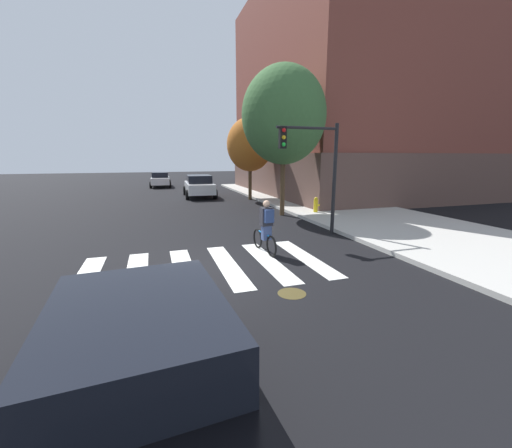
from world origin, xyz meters
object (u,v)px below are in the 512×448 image
object	(u,v)px
traffic_light_near	(316,160)
street_tree_mid	(250,145)
street_tree_near	(284,116)
sedan_mid	(199,186)
cyclist	(266,227)
manhole_cover	(292,293)
fire_hydrant	(316,205)
sedan_near	(143,367)
sedan_far	(160,179)

from	to	relation	value
traffic_light_near	street_tree_mid	size ratio (longest dim) A/B	0.74
street_tree_near	street_tree_mid	xyz separation A→B (m)	(0.21, 6.46, -1.16)
sedan_mid	cyclist	world-z (taller)	cyclist
sedan_mid	traffic_light_near	world-z (taller)	traffic_light_near
manhole_cover	cyclist	size ratio (longest dim) A/B	0.37
fire_hydrant	street_tree_mid	bearing A→B (deg)	102.24
sedan_near	sedan_far	xyz separation A→B (m)	(0.93, 30.71, -0.05)
sedan_mid	traffic_light_near	bearing A→B (deg)	-79.86
sedan_near	street_tree_mid	xyz separation A→B (m)	(6.76, 18.43, 3.00)
manhole_cover	sedan_mid	world-z (taller)	sedan_mid
sedan_far	traffic_light_near	distance (m)	23.86
manhole_cover	cyclist	bearing A→B (deg)	81.32
sedan_far	street_tree_mid	distance (m)	13.93
sedan_far	fire_hydrant	distance (m)	20.55
cyclist	street_tree_near	size ratio (longest dim) A/B	0.23
sedan_near	cyclist	xyz separation A→B (m)	(3.47, 5.88, 0.02)
traffic_light_near	manhole_cover	bearing A→B (deg)	-122.64
fire_hydrant	street_tree_mid	world-z (taller)	street_tree_mid
manhole_cover	sedan_far	size ratio (longest dim) A/B	0.15
street_tree_near	manhole_cover	bearing A→B (deg)	-111.19
sedan_far	street_tree_mid	size ratio (longest dim) A/B	0.77
fire_hydrant	street_tree_mid	distance (m)	7.81
manhole_cover	traffic_light_near	world-z (taller)	traffic_light_near
manhole_cover	traffic_light_near	distance (m)	6.20
manhole_cover	sedan_far	distance (m)	27.95
manhole_cover	traffic_light_near	size ratio (longest dim) A/B	0.15
fire_hydrant	cyclist	bearing A→B (deg)	-130.38
sedan_far	cyclist	xyz separation A→B (m)	(2.54, -24.83, 0.07)
sedan_near	cyclist	world-z (taller)	cyclist
traffic_light_near	street_tree_near	xyz separation A→B (m)	(0.56, 4.48, 2.12)
manhole_cover	street_tree_near	bearing A→B (deg)	68.81
sedan_near	street_tree_mid	size ratio (longest dim) A/B	0.83
cyclist	street_tree_mid	size ratio (longest dim) A/B	0.30
sedan_far	cyclist	size ratio (longest dim) A/B	2.56
traffic_light_near	fire_hydrant	xyz separation A→B (m)	(2.28, 4.02, -2.33)
sedan_mid	fire_hydrant	xyz separation A→B (m)	(4.72, -9.66, -0.32)
sedan_near	cyclist	bearing A→B (deg)	59.43
sedan_near	cyclist	distance (m)	6.83
sedan_far	cyclist	distance (m)	24.96
sedan_near	manhole_cover	bearing A→B (deg)	43.43
cyclist	sedan_mid	bearing A→B (deg)	89.77
street_tree_mid	sedan_far	bearing A→B (deg)	115.39
sedan_far	street_tree_mid	xyz separation A→B (m)	(5.82, -12.28, 3.05)
sedan_mid	street_tree_near	xyz separation A→B (m)	(3.01, -9.20, 4.13)
cyclist	sedan_near	bearing A→B (deg)	-120.57
manhole_cover	traffic_light_near	xyz separation A→B (m)	(2.97, 4.64, 2.86)
street_tree_mid	sedan_mid	bearing A→B (deg)	139.69
fire_hydrant	manhole_cover	bearing A→B (deg)	-121.23
sedan_near	sedan_mid	world-z (taller)	sedan_mid
fire_hydrant	street_tree_near	distance (m)	4.79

